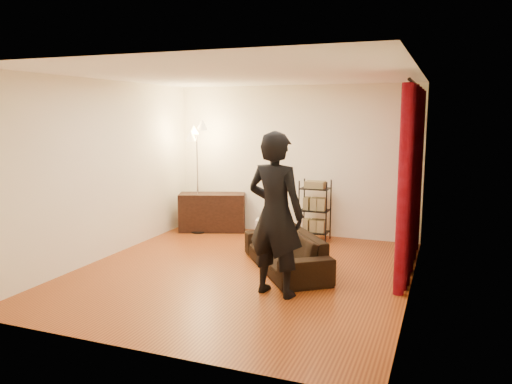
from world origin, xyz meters
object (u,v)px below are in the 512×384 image
at_px(sofa, 285,251).
at_px(person, 275,214).
at_px(storage_boxes, 266,227).
at_px(floor_lamp, 197,179).
at_px(wire_shelf, 315,210).
at_px(media_cabinet, 212,212).

relative_size(sofa, person, 0.93).
distance_m(sofa, storage_boxes, 2.04).
distance_m(person, storage_boxes, 3.13).
height_order(person, floor_lamp, floor_lamp).
relative_size(sofa, wire_shelf, 1.75).
relative_size(storage_boxes, floor_lamp, 0.18).
relative_size(sofa, floor_lamp, 0.92).
distance_m(person, floor_lamp, 3.49).
bearing_deg(floor_lamp, storage_boxes, 11.37).
bearing_deg(floor_lamp, sofa, -35.18).
xyz_separation_m(wire_shelf, floor_lamp, (-2.17, -0.23, 0.47)).
xyz_separation_m(sofa, person, (0.18, -0.99, 0.73)).
bearing_deg(wire_shelf, floor_lamp, 176.19).
bearing_deg(media_cabinet, floor_lamp, -152.18).
height_order(sofa, floor_lamp, floor_lamp).
distance_m(wire_shelf, floor_lamp, 2.23).
relative_size(media_cabinet, floor_lamp, 0.61).
bearing_deg(wire_shelf, storage_boxes, 168.64).
bearing_deg(storage_boxes, floor_lamp, -168.63).
bearing_deg(wire_shelf, sofa, -98.66).
height_order(person, wire_shelf, person).
distance_m(storage_boxes, floor_lamp, 1.54).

